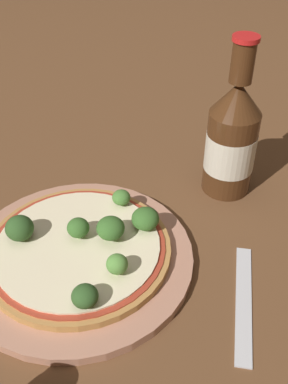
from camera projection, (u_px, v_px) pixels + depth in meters
name	position (u px, v px, depth m)	size (l,w,h in m)	color
ground_plane	(81.00, 251.00, 0.58)	(3.00, 3.00, 0.00)	brown
plate	(78.00, 257.00, 0.56)	(0.29, 0.29, 0.01)	tan
pizza	(78.00, 248.00, 0.55)	(0.23, 0.23, 0.01)	#B77F42
broccoli_floret_0	(85.00, 296.00, 0.47)	(0.03, 0.03, 0.03)	#7A9E5B
broccoli_floret_1	(111.00, 228.00, 0.54)	(0.03, 0.03, 0.03)	#7A9E5B
broccoli_floret_2	(20.00, 228.00, 0.55)	(0.03, 0.03, 0.03)	#7A9E5B
broccoli_floret_3	(117.00, 264.00, 0.50)	(0.02, 0.02, 0.03)	#7A9E5B
broccoli_floret_4	(121.00, 198.00, 0.60)	(0.02, 0.02, 0.02)	#7A9E5B
broccoli_floret_5	(82.00, 228.00, 0.55)	(0.03, 0.03, 0.03)	#7A9E5B
broccoli_floret_6	(145.00, 219.00, 0.56)	(0.04, 0.04, 0.03)	#7A9E5B
beer_bottle	(232.00, 139.00, 0.63)	(0.07, 0.07, 0.23)	#472814
fork	(244.00, 301.00, 0.51)	(0.03, 0.17, 0.00)	silver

